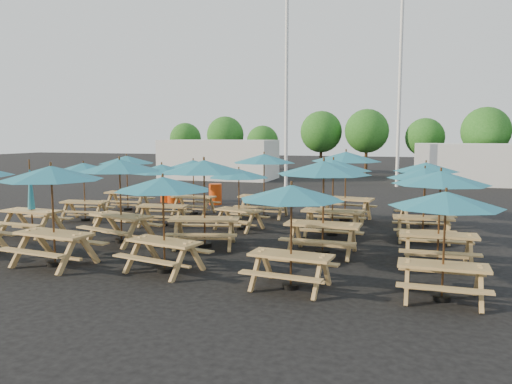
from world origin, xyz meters
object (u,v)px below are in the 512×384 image
(picnic_unit_2, at_px, (83,170))
(picnic_unit_3, at_px, (127,162))
(picnic_unit_14, at_px, (333,169))
(picnic_unit_18, at_px, (425,177))
(picnic_unit_16, at_px, (446,205))
(picnic_unit_9, at_px, (204,170))
(picnic_unit_19, at_px, (426,170))
(picnic_unit_5, at_px, (120,169))
(picnic_unit_13, at_px, (324,172))
(picnic_unit_1, at_px, (31,204))
(waste_bin_2, at_px, (174,193))
(waste_bin_0, at_px, (167,192))
(picnic_unit_6, at_px, (162,172))
(picnic_unit_17, at_px, (441,182))
(picnic_unit_11, at_px, (264,161))
(picnic_unit_4, at_px, (51,178))
(picnic_unit_10, at_px, (239,176))
(picnic_unit_8, at_px, (163,188))
(waste_bin_3, at_px, (215,194))
(waste_bin_1, at_px, (173,192))
(picnic_unit_12, at_px, (291,197))
(picnic_unit_15, at_px, (346,160))

(picnic_unit_2, distance_m, picnic_unit_3, 2.75)
(picnic_unit_14, relative_size, picnic_unit_18, 1.07)
(picnic_unit_16, bearing_deg, picnic_unit_9, 155.42)
(picnic_unit_9, distance_m, picnic_unit_19, 7.99)
(picnic_unit_5, distance_m, picnic_unit_13, 5.92)
(picnic_unit_3, bearing_deg, picnic_unit_1, -94.40)
(waste_bin_2, bearing_deg, waste_bin_0, 160.40)
(picnic_unit_14, bearing_deg, picnic_unit_6, -176.21)
(picnic_unit_9, relative_size, picnic_unit_16, 1.41)
(picnic_unit_5, distance_m, picnic_unit_17, 8.78)
(picnic_unit_11, xyz_separation_m, picnic_unit_14, (3.06, -2.73, -0.05))
(picnic_unit_4, height_order, picnic_unit_13, picnic_unit_13)
(picnic_unit_4, xyz_separation_m, picnic_unit_10, (2.72, 5.72, -0.35))
(picnic_unit_3, height_order, picnic_unit_11, picnic_unit_11)
(picnic_unit_8, relative_size, picnic_unit_18, 1.14)
(picnic_unit_18, distance_m, waste_bin_2, 12.33)
(waste_bin_3, bearing_deg, picnic_unit_9, -69.92)
(picnic_unit_8, xyz_separation_m, picnic_unit_16, (6.01, -0.21, -0.09))
(picnic_unit_14, distance_m, waste_bin_1, 10.35)
(picnic_unit_13, bearing_deg, picnic_unit_5, -174.97)
(picnic_unit_8, distance_m, picnic_unit_13, 4.26)
(picnic_unit_9, xyz_separation_m, waste_bin_3, (-2.99, 8.17, -1.70))
(picnic_unit_16, bearing_deg, picnic_unit_6, 148.86)
(picnic_unit_2, distance_m, picnic_unit_10, 6.02)
(picnic_unit_1, relative_size, picnic_unit_11, 0.97)
(picnic_unit_10, relative_size, waste_bin_0, 2.65)
(picnic_unit_1, xyz_separation_m, picnic_unit_6, (3.15, 2.70, 0.91))
(picnic_unit_11, distance_m, waste_bin_3, 4.47)
(picnic_unit_13, bearing_deg, picnic_unit_12, -90.04)
(picnic_unit_10, bearing_deg, picnic_unit_18, 14.31)
(picnic_unit_3, distance_m, picnic_unit_18, 12.09)
(picnic_unit_8, bearing_deg, picnic_unit_1, 169.75)
(waste_bin_2, bearing_deg, picnic_unit_15, -17.30)
(picnic_unit_13, bearing_deg, picnic_unit_19, 64.77)
(picnic_unit_13, distance_m, waste_bin_2, 11.71)
(picnic_unit_9, distance_m, waste_bin_3, 8.86)
(picnic_unit_2, bearing_deg, picnic_unit_9, -30.92)
(picnic_unit_16, relative_size, waste_bin_2, 2.26)
(picnic_unit_2, bearing_deg, waste_bin_1, 76.57)
(picnic_unit_2, xyz_separation_m, picnic_unit_14, (9.15, 0.02, 0.22))
(picnic_unit_3, relative_size, waste_bin_1, 2.61)
(picnic_unit_12, distance_m, waste_bin_3, 12.89)
(picnic_unit_4, relative_size, waste_bin_2, 2.87)
(picnic_unit_4, relative_size, picnic_unit_16, 1.27)
(picnic_unit_14, relative_size, picnic_unit_16, 1.17)
(picnic_unit_19, bearing_deg, picnic_unit_13, -132.41)
(picnic_unit_2, bearing_deg, picnic_unit_11, 17.75)
(picnic_unit_4, bearing_deg, waste_bin_1, 109.89)
(picnic_unit_10, distance_m, picnic_unit_12, 6.58)
(picnic_unit_3, bearing_deg, waste_bin_0, 78.30)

